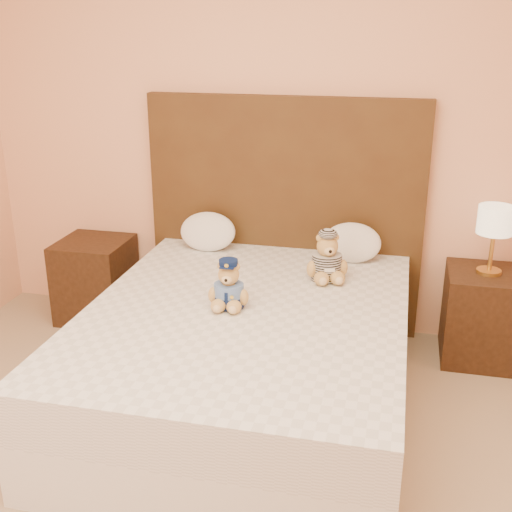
{
  "coord_description": "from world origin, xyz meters",
  "views": [
    {
      "loc": [
        0.72,
        -1.67,
        1.92
      ],
      "look_at": [
        -0.01,
        1.45,
        0.75
      ],
      "focal_mm": 45.0,
      "sensor_mm": 36.0,
      "label": 1
    }
  ],
  "objects": [
    {
      "name": "headboard",
      "position": [
        0.0,
        2.21,
        0.75
      ],
      "size": [
        1.75,
        0.08,
        1.5
      ],
      "primitive_type": "cube",
      "color": "#462E15",
      "rests_on": "ground"
    },
    {
      "name": "pillow_left",
      "position": [
        -0.46,
        2.03,
        0.68
      ],
      "size": [
        0.36,
        0.23,
        0.25
      ],
      "primitive_type": "ellipsoid",
      "color": "white",
      "rests_on": "bed"
    },
    {
      "name": "teddy_police",
      "position": [
        -0.09,
        1.2,
        0.68
      ],
      "size": [
        0.23,
        0.22,
        0.25
      ],
      "primitive_type": null,
      "rotation": [
        0.0,
        0.0,
        0.06
      ],
      "color": "#BB8749",
      "rests_on": "bed"
    },
    {
      "name": "nightstand_left",
      "position": [
        -1.25,
        2.0,
        0.28
      ],
      "size": [
        0.45,
        0.45,
        0.55
      ],
      "primitive_type": "cube",
      "color": "#382011",
      "rests_on": "ground"
    },
    {
      "name": "pillow_right",
      "position": [
        0.45,
        2.03,
        0.67
      ],
      "size": [
        0.35,
        0.23,
        0.25
      ],
      "primitive_type": "ellipsoid",
      "color": "white",
      "rests_on": "bed"
    },
    {
      "name": "room_walls",
      "position": [
        0.0,
        0.46,
        1.81
      ],
      "size": [
        4.04,
        4.52,
        2.72
      ],
      "color": "#F4AD85",
      "rests_on": "ground"
    },
    {
      "name": "nightstand_right",
      "position": [
        1.25,
        2.0,
        0.28
      ],
      "size": [
        0.45,
        0.45,
        0.55
      ],
      "primitive_type": "cube",
      "color": "#382011",
      "rests_on": "ground"
    },
    {
      "name": "lamp",
      "position": [
        1.25,
        2.0,
        0.85
      ],
      "size": [
        0.2,
        0.2,
        0.4
      ],
      "color": "gold",
      "rests_on": "nightstand_right"
    },
    {
      "name": "teddy_prisoner",
      "position": [
        0.35,
        1.69,
        0.69
      ],
      "size": [
        0.31,
        0.3,
        0.28
      ],
      "primitive_type": null,
      "rotation": [
        0.0,
        0.0,
        0.34
      ],
      "color": "#BB8749",
      "rests_on": "bed"
    },
    {
      "name": "bed",
      "position": [
        0.0,
        1.2,
        0.28
      ],
      "size": [
        1.6,
        2.0,
        0.55
      ],
      "color": "white",
      "rests_on": "ground"
    }
  ]
}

